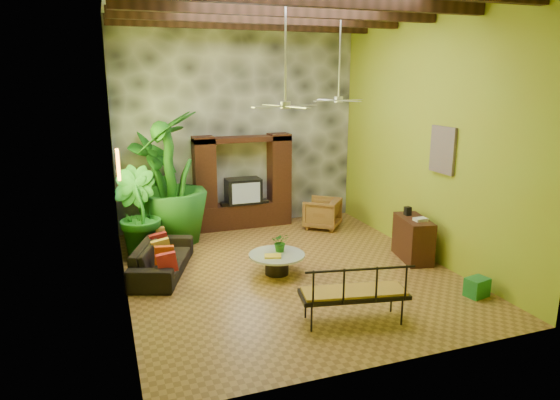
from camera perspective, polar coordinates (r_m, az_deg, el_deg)
name	(u,v)px	position (r m, az deg, el deg)	size (l,w,h in m)	color
ground	(287,270)	(9.81, 0.85, -8.04)	(7.00, 7.00, 0.00)	brown
back_wall	(238,125)	(12.49, -4.83, 8.50)	(6.00, 0.02, 5.00)	#999E23
left_wall	(116,150)	(8.60, -18.24, 5.40)	(0.02, 7.00, 5.00)	#999E23
right_wall	(426,136)	(10.60, 16.38, 7.03)	(0.02, 7.00, 5.00)	#999E23
stone_accent_wall	(239,126)	(12.43, -4.75, 8.48)	(5.98, 0.10, 4.98)	#383940
ceiling_beams	(288,10)	(9.17, 0.97, 20.87)	(5.95, 5.36, 0.22)	#321A10
entertainment_center	(243,189)	(12.38, -4.24, 1.27)	(2.40, 0.55, 2.30)	black
ceiling_fan_front	(285,93)	(8.66, 0.62, 12.14)	(1.28, 1.28, 1.86)	silver
ceiling_fan_back	(339,90)	(10.84, 6.75, 12.41)	(1.28, 1.28, 1.86)	silver
wall_art_mask	(118,165)	(9.65, -18.03, 3.87)	(0.06, 0.32, 0.55)	gold
wall_art_painting	(443,150)	(10.13, 18.10, 5.46)	(0.06, 0.70, 0.90)	#2A5D9B
sofa	(162,258)	(9.85, -13.33, -6.44)	(2.10, 0.82, 0.61)	black
wicker_armchair	(322,213)	(12.42, 4.85, -1.51)	(0.80, 0.82, 0.75)	brown
tall_plant_a	(155,184)	(11.96, -14.14, 1.83)	(1.32, 0.89, 2.50)	#175A19
tall_plant_b	(137,213)	(10.63, -16.06, -1.47)	(1.04, 0.84, 1.89)	#185B1C
tall_plant_c	(170,178)	(11.32, -12.50, 2.45)	(1.66, 1.66, 2.97)	#1C5C18
coffee_table	(277,261)	(9.56, -0.36, -6.99)	(1.07, 1.07, 0.40)	black
centerpiece_plant	(281,242)	(9.60, 0.06, -4.83)	(0.34, 0.29, 0.37)	#216019
yellow_tray	(273,256)	(9.36, -0.82, -6.43)	(0.31, 0.22, 0.03)	yellow
iron_bench	(356,291)	(7.72, 8.70, -10.27)	(1.72, 0.90, 0.57)	black
side_console	(413,239)	(10.61, 14.96, -4.30)	(0.49, 1.09, 0.87)	#3A2612
green_bin	(477,287)	(9.31, 21.59, -9.25)	(0.38, 0.28, 0.33)	#217C3A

